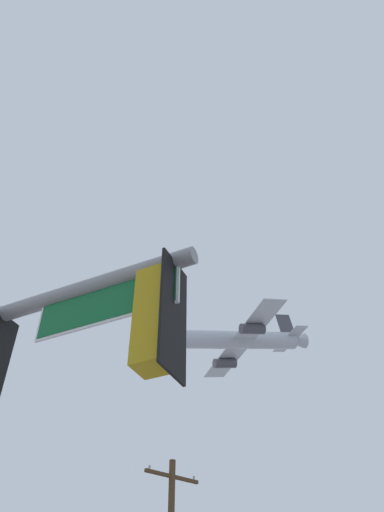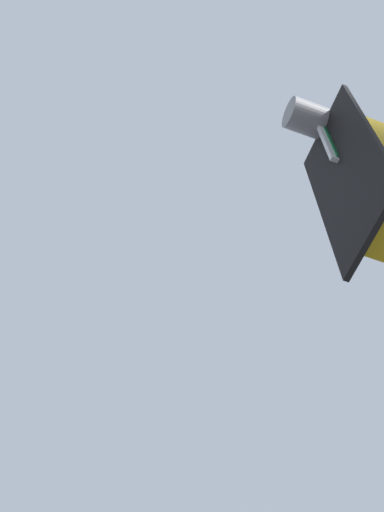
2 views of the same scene
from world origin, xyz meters
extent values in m
cylinder|color=gray|center=(-5.12, -7.20, 5.31)|extent=(4.16, 0.87, 0.19)
cube|color=black|center=(-3.28, -7.51, 4.64)|extent=(0.11, 0.52, 1.30)
cube|color=#B79314|center=(-3.47, -7.47, 4.64)|extent=(0.41, 0.37, 1.10)
cylinder|color=#B79314|center=(-3.47, -7.47, 5.25)|extent=(0.04, 0.04, 0.12)
cylinder|color=#340503|center=(-3.67, -7.44, 4.97)|extent=(0.07, 0.22, 0.22)
cylinder|color=yellow|center=(-3.67, -7.44, 4.64)|extent=(0.07, 0.22, 0.22)
cylinder|color=black|center=(-3.67, -7.44, 4.31)|extent=(0.07, 0.22, 0.22)
cube|color=#0F602D|center=(-4.10, -7.37, 5.00)|extent=(1.69, 0.32, 0.42)
cube|color=white|center=(-4.10, -7.37, 5.00)|extent=(1.74, 0.31, 0.48)
cube|color=#47331E|center=(-8.11, 7.38, 7.94)|extent=(1.56, 2.01, 0.12)
cylinder|color=gray|center=(-8.73, 6.56, 8.06)|extent=(0.08, 0.08, 0.16)
cylinder|color=gray|center=(-7.49, 8.21, 8.06)|extent=(0.08, 0.08, 0.16)
cylinder|color=#B2B7C1|center=(-17.33, 71.97, 53.39)|extent=(24.73, 18.70, 8.41)
cone|color=#B2B7C1|center=(-28.44, 64.23, 50.89)|extent=(7.38, 6.60, 4.51)
cone|color=#B2B7C1|center=(-6.21, 79.72, 55.89)|extent=(6.59, 5.91, 4.04)
cube|color=#B2B7C1|center=(-15.90, 72.97, 53.18)|extent=(21.12, 27.48, 1.05)
cube|color=#B2B7C1|center=(-6.81, 79.30, 56.11)|extent=(8.35, 10.28, 0.63)
cube|color=#3F3F47|center=(-7.35, 78.92, 59.69)|extent=(3.42, 2.45, 5.03)
cylinder|color=#3F3F47|center=(-20.44, 78.09, 51.98)|extent=(5.17, 4.41, 2.73)
cylinder|color=#3F3F47|center=(-12.66, 66.93, 51.98)|extent=(5.17, 4.41, 2.73)
camera|label=1|loc=(-2.02, -11.32, 1.90)|focal=35.00mm
camera|label=2|loc=(-1.87, -6.59, 1.33)|focal=50.00mm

